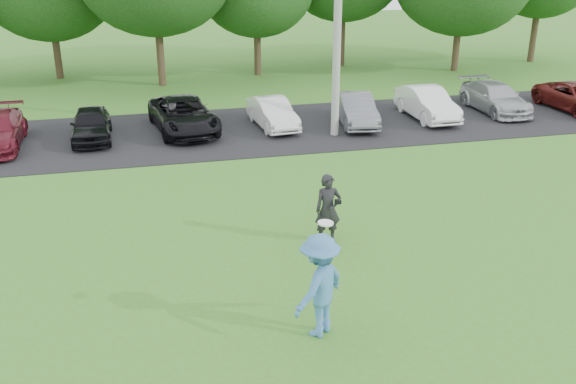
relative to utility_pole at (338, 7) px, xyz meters
name	(u,v)px	position (x,y,z in m)	size (l,w,h in m)	color
ground	(330,322)	(-3.68, -11.65, -4.54)	(100.00, 100.00, 0.00)	#397120
parking_lot	(229,131)	(-3.68, 1.35, -4.52)	(32.00, 6.50, 0.03)	black
utility_pole	(338,7)	(0.00, 0.00, 0.00)	(0.28, 0.28, 9.08)	gray
frisbee_player	(320,285)	(-3.99, -11.92, -3.54)	(1.46, 1.38, 2.35)	teal
camera_bystander	(328,209)	(-2.76, -8.36, -3.68)	(0.64, 0.45, 1.71)	black
parked_cars	(227,116)	(-3.75, 1.35, -3.93)	(30.74, 5.13, 1.23)	white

